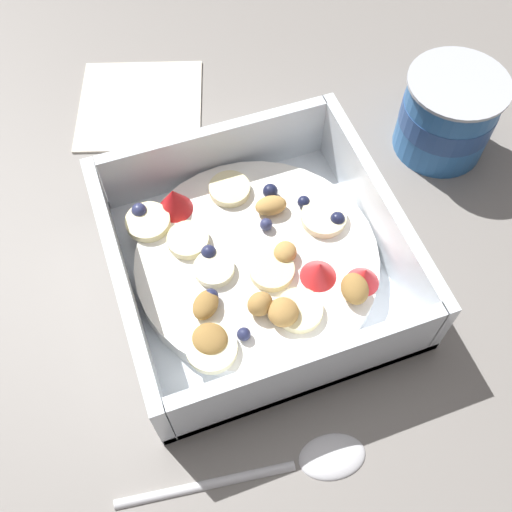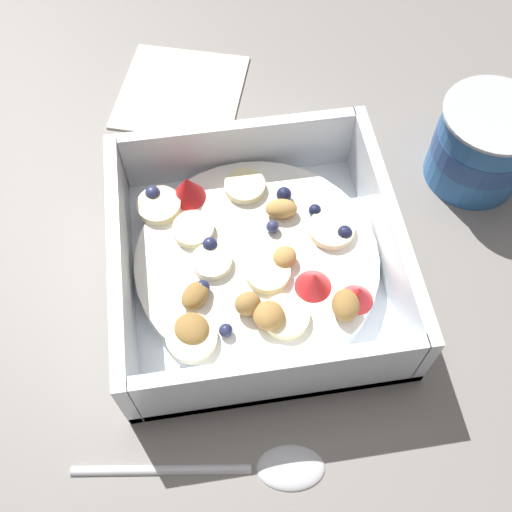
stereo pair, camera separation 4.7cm
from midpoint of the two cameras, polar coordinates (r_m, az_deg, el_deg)
The scene contains 5 objects.
ground_plane at distance 0.50m, azimuth -2.90°, elevation -1.27°, with size 2.40×2.40×0.00m, color gray.
fruit_bowl at distance 0.48m, azimuth -2.82°, elevation -0.81°, with size 0.22×0.22×0.07m.
spoon at distance 0.44m, azimuth 0.14°, elevation -19.56°, with size 0.04×0.17×0.01m.
yogurt_cup at distance 0.57m, azimuth 15.49°, elevation 12.68°, with size 0.09×0.09×0.08m.
folded_napkin at distance 0.62m, azimuth -13.15°, elevation 13.75°, with size 0.12×0.12×0.01m, color silver.
Camera 1 is at (0.23, -0.08, 0.43)m, focal length 42.08 mm.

